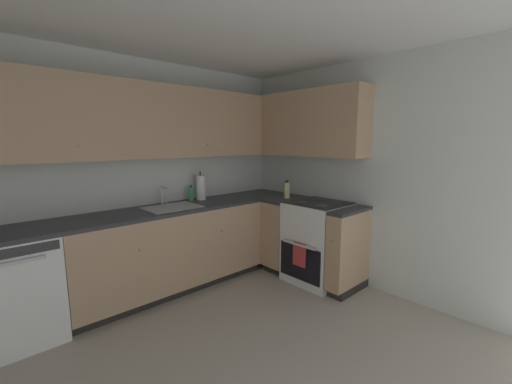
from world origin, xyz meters
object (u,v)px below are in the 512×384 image
Objects in this scene: soap_bottle at (191,194)px; oil_bottle at (287,190)px; dishwasher at (16,289)px; paper_towel_roll at (201,188)px; oven_range at (318,241)px.

oil_bottle reaches higher than soap_bottle.
dishwasher is at bearing -174.07° from soap_bottle.
paper_towel_roll is 1.62× the size of oil_bottle.
oven_range reaches higher than dishwasher.
paper_towel_roll reaches higher than oil_bottle.
dishwasher is 4.05× the size of oil_bottle.
dishwasher is 1.97m from paper_towel_roll.
oven_range is 4.90× the size of oil_bottle.
oven_range is 0.73m from oil_bottle.
dishwasher is 2.88m from oven_range.
soap_bottle is 0.52× the size of paper_towel_roll.
dishwasher is at bearing 170.39° from oil_bottle.
oven_range is 3.02× the size of paper_towel_roll.
oven_range is 1.52m from paper_towel_roll.
oil_bottle is (0.84, -0.62, -0.05)m from paper_towel_roll.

